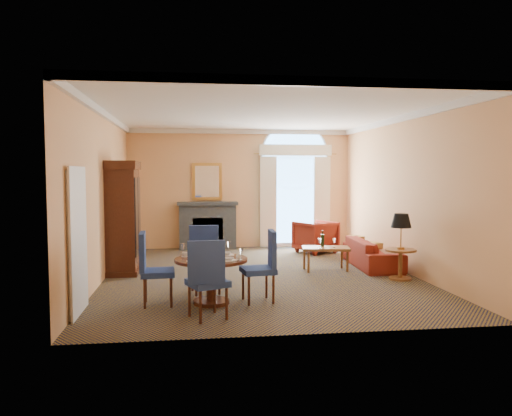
{
  "coord_description": "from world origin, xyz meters",
  "views": [
    {
      "loc": [
        -1.36,
        -9.75,
        2.02
      ],
      "look_at": [
        0.0,
        0.5,
        1.3
      ],
      "focal_mm": 35.0,
      "sensor_mm": 36.0,
      "label": 1
    }
  ],
  "objects": [
    {
      "name": "dining_chair_west",
      "position": [
        -1.97,
        -2.07,
        0.64
      ],
      "size": [
        0.54,
        0.53,
        1.12
      ],
      "rotation": [
        0.0,
        0.0,
        -1.52
      ],
      "color": "navy",
      "rests_on": "ground"
    },
    {
      "name": "dining_chair_south",
      "position": [
        -1.14,
        -2.99,
        0.64
      ],
      "size": [
        0.65,
        0.65,
        1.12
      ],
      "rotation": [
        0.0,
        0.0,
        0.38
      ],
      "color": "navy",
      "rests_on": "ground"
    },
    {
      "name": "side_table",
      "position": [
        2.6,
        -0.81,
        0.8
      ],
      "size": [
        0.58,
        0.58,
        1.23
      ],
      "color": "brown",
      "rests_on": "ground"
    },
    {
      "name": "sofa",
      "position": [
        2.55,
        0.52,
        0.3
      ],
      "size": [
        0.9,
        2.07,
        0.59
      ],
      "primitive_type": "imported",
      "rotation": [
        0.0,
        0.0,
        1.52
      ],
      "color": "maroon",
      "rests_on": "ground"
    },
    {
      "name": "coffee_table",
      "position": [
        1.43,
        0.24,
        0.45
      ],
      "size": [
        1.05,
        0.7,
        0.82
      ],
      "rotation": [
        0.0,
        0.0,
        -0.18
      ],
      "color": "brown",
      "rests_on": "ground"
    },
    {
      "name": "dining_table",
      "position": [
        -1.05,
        -2.1,
        0.53
      ],
      "size": [
        1.13,
        1.13,
        0.91
      ],
      "color": "#35160C",
      "rests_on": "ground"
    },
    {
      "name": "dining_chair_north",
      "position": [
        -1.12,
        -1.26,
        0.64
      ],
      "size": [
        0.57,
        0.57,
        1.12
      ],
      "rotation": [
        0.0,
        0.0,
        3.29
      ],
      "color": "navy",
      "rests_on": "ground"
    },
    {
      "name": "ground",
      "position": [
        0.0,
        0.0,
        0.0
      ],
      "size": [
        7.5,
        7.5,
        0.0
      ],
      "primitive_type": "plane",
      "color": "#111537",
      "rests_on": "ground"
    },
    {
      "name": "armoire",
      "position": [
        -2.72,
        0.61,
        1.09
      ],
      "size": [
        0.65,
        1.15,
        2.27
      ],
      "color": "#35160C",
      "rests_on": "ground"
    },
    {
      "name": "armchair",
      "position": [
        1.8,
        2.55,
        0.41
      ],
      "size": [
        1.19,
        1.2,
        0.82
      ],
      "primitive_type": "imported",
      "rotation": [
        0.0,
        0.0,
        3.62
      ],
      "color": "maroon",
      "rests_on": "ground"
    },
    {
      "name": "room_envelope",
      "position": [
        -0.03,
        0.67,
        2.51
      ],
      "size": [
        6.04,
        7.52,
        3.45
      ],
      "color": "#EAAD70",
      "rests_on": "ground"
    },
    {
      "name": "dining_chair_east",
      "position": [
        -0.2,
        -2.07,
        0.64
      ],
      "size": [
        0.56,
        0.56,
        1.12
      ],
      "rotation": [
        0.0,
        0.0,
        1.69
      ],
      "color": "navy",
      "rests_on": "ground"
    }
  ]
}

